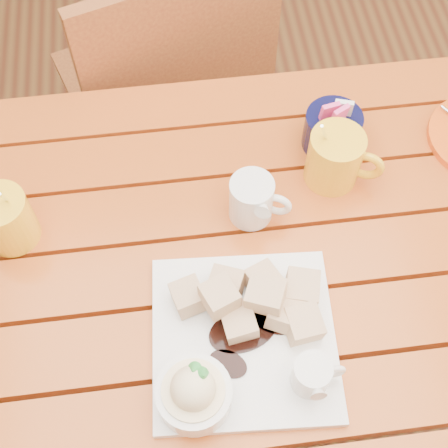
{
  "coord_description": "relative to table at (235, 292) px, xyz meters",
  "views": [
    {
      "loc": [
        -0.08,
        -0.44,
        1.63
      ],
      "look_at": [
        -0.02,
        0.03,
        0.82
      ],
      "focal_mm": 50.0,
      "sensor_mm": 36.0,
      "label": 1
    }
  ],
  "objects": [
    {
      "name": "coffee_mug_left",
      "position": [
        -0.35,
        0.1,
        0.16
      ],
      "size": [
        0.12,
        0.09,
        0.14
      ],
      "rotation": [
        0.0,
        0.0,
        -0.19
      ],
      "color": "yellow",
      "rests_on": "table"
    },
    {
      "name": "sugar_caddy",
      "position": [
        0.2,
        0.22,
        0.15
      ],
      "size": [
        0.1,
        0.1,
        0.11
      ],
      "color": "black",
      "rests_on": "table"
    },
    {
      "name": "dessert_plate",
      "position": [
        -0.02,
        -0.14,
        0.14
      ],
      "size": [
        0.28,
        0.28,
        0.11
      ],
      "rotation": [
        0.0,
        0.0,
        -0.07
      ],
      "color": "white",
      "rests_on": "table"
    },
    {
      "name": "chair_far",
      "position": [
        -0.08,
        0.6,
        -0.14
      ],
      "size": [
        0.54,
        0.54,
        0.91
      ],
      "rotation": [
        0.0,
        0.0,
        3.46
      ],
      "color": "maroon",
      "rests_on": "ground"
    },
    {
      "name": "table",
      "position": [
        0.0,
        0.0,
        0.0
      ],
      "size": [
        1.2,
        0.79,
        0.75
      ],
      "color": "#AA4916",
      "rests_on": "ground"
    },
    {
      "name": "ground",
      "position": [
        0.0,
        -0.0,
        -0.64
      ],
      "size": [
        5.0,
        5.0,
        0.0
      ],
      "primitive_type": "plane",
      "color": "#552918",
      "rests_on": "ground"
    },
    {
      "name": "coffee_mug_right",
      "position": [
        0.19,
        0.15,
        0.16
      ],
      "size": [
        0.12,
        0.09,
        0.15
      ],
      "rotation": [
        0.0,
        0.0,
        -0.43
      ],
      "color": "yellow",
      "rests_on": "table"
    },
    {
      "name": "cream_pitcher",
      "position": [
        0.04,
        0.09,
        0.15
      ],
      "size": [
        0.1,
        0.09,
        0.09
      ],
      "rotation": [
        0.0,
        0.0,
        -0.4
      ],
      "color": "white",
      "rests_on": "table"
    }
  ]
}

